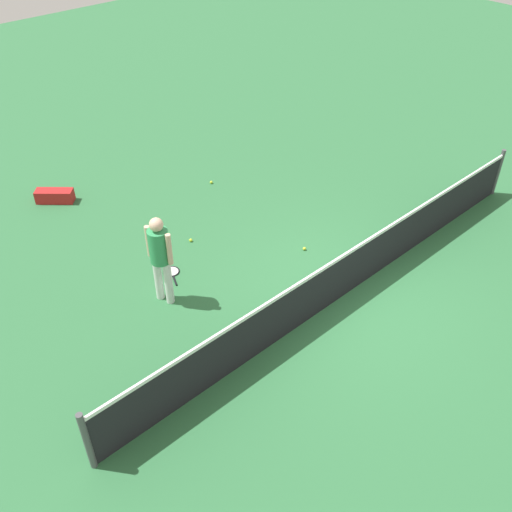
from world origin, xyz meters
TOP-DOWN VIEW (x-y plane):
  - ground_plane at (0.00, 0.00)m, footprint 40.00×40.00m
  - court_net at (0.00, 0.00)m, footprint 10.09×0.09m
  - player_near_side at (2.43, -2.02)m, footprint 0.42×0.52m
  - tennis_racket_near_player at (1.93, -2.55)m, footprint 0.41×0.60m
  - tennis_ball_near_player at (-0.64, -4.56)m, footprint 0.07×0.07m
  - tennis_ball_by_net at (-0.39, -1.37)m, footprint 0.07×0.07m
  - tennis_ball_midcourt at (1.07, -3.08)m, footprint 0.07×0.07m
  - equipment_bag at (2.38, -6.28)m, footprint 0.78×0.75m

SIDE VIEW (x-z plane):
  - ground_plane at x=0.00m, z-range 0.00..0.00m
  - tennis_racket_near_player at x=1.93m, z-range 0.00..0.03m
  - tennis_ball_near_player at x=-0.64m, z-range 0.00..0.07m
  - tennis_ball_by_net at x=-0.39m, z-range 0.00..0.07m
  - tennis_ball_midcourt at x=1.07m, z-range 0.00..0.07m
  - equipment_bag at x=2.38m, z-range 0.00..0.28m
  - court_net at x=0.00m, z-range -0.03..1.04m
  - player_near_side at x=2.43m, z-range 0.16..1.86m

